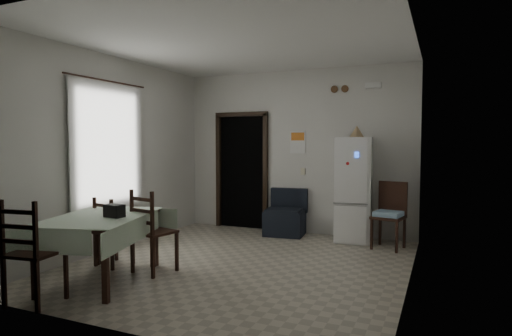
{
  "coord_description": "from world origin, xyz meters",
  "views": [
    {
      "loc": [
        2.43,
        -5.04,
        1.6
      ],
      "look_at": [
        0.0,
        0.5,
        1.25
      ],
      "focal_mm": 30.0,
      "sensor_mm": 36.0,
      "label": 1
    }
  ],
  "objects": [
    {
      "name": "ground",
      "position": [
        0.0,
        0.0,
        0.0
      ],
      "size": [
        4.5,
        4.5,
        0.0
      ],
      "primitive_type": "plane",
      "color": "#A99F8A",
      "rests_on": "ground"
    },
    {
      "name": "ceiling",
      "position": [
        0.0,
        0.0,
        2.9
      ],
      "size": [
        4.2,
        4.5,
        0.02
      ],
      "primitive_type": null,
      "color": "white",
      "rests_on": "ground"
    },
    {
      "name": "wall_back",
      "position": [
        0.0,
        2.25,
        1.45
      ],
      "size": [
        4.2,
        0.02,
        2.9
      ],
      "primitive_type": null,
      "color": "silver",
      "rests_on": "ground"
    },
    {
      "name": "wall_front",
      "position": [
        0.0,
        -2.25,
        1.45
      ],
      "size": [
        4.2,
        0.02,
        2.9
      ],
      "primitive_type": null,
      "color": "silver",
      "rests_on": "ground"
    },
    {
      "name": "wall_left",
      "position": [
        -2.1,
        0.0,
        1.45
      ],
      "size": [
        0.02,
        4.5,
        2.9
      ],
      "primitive_type": null,
      "color": "silver",
      "rests_on": "ground"
    },
    {
      "name": "wall_right",
      "position": [
        2.1,
        0.0,
        1.45
      ],
      "size": [
        0.02,
        4.5,
        2.9
      ],
      "primitive_type": null,
      "color": "silver",
      "rests_on": "ground"
    },
    {
      "name": "doorway",
      "position": [
        -1.05,
        2.45,
        1.06
      ],
      "size": [
        1.06,
        0.52,
        2.22
      ],
      "color": "black",
      "rests_on": "ground"
    },
    {
      "name": "window_recess",
      "position": [
        -2.15,
        -0.2,
        1.55
      ],
      "size": [
        0.1,
        1.2,
        1.6
      ],
      "primitive_type": "cube",
      "color": "silver",
      "rests_on": "ground"
    },
    {
      "name": "curtain",
      "position": [
        -2.04,
        -0.2,
        1.55
      ],
      "size": [
        0.02,
        1.45,
        1.85
      ],
      "primitive_type": "cube",
      "color": "silver",
      "rests_on": "ground"
    },
    {
      "name": "curtain_rod",
      "position": [
        -2.03,
        -0.2,
        2.5
      ],
      "size": [
        0.02,
        1.6,
        0.02
      ],
      "primitive_type": "cylinder",
      "rotation": [
        1.57,
        0.0,
        0.0
      ],
      "color": "black",
      "rests_on": "ground"
    },
    {
      "name": "calendar",
      "position": [
        0.05,
        2.24,
        1.62
      ],
      "size": [
        0.28,
        0.02,
        0.4
      ],
      "primitive_type": "cube",
      "color": "white",
      "rests_on": "ground"
    },
    {
      "name": "calendar_image",
      "position": [
        0.05,
        2.23,
        1.72
      ],
      "size": [
        0.24,
        0.01,
        0.14
      ],
      "primitive_type": "cube",
      "color": "orange",
      "rests_on": "ground"
    },
    {
      "name": "light_switch",
      "position": [
        0.15,
        2.24,
        1.1
      ],
      "size": [
        0.08,
        0.02,
        0.12
      ],
      "primitive_type": "cube",
      "color": "beige",
      "rests_on": "ground"
    },
    {
      "name": "vent_left",
      "position": [
        0.7,
        2.23,
        2.52
      ],
      "size": [
        0.12,
        0.03,
        0.12
      ],
      "primitive_type": "cylinder",
      "rotation": [
        1.57,
        0.0,
        0.0
      ],
      "color": "brown",
      "rests_on": "ground"
    },
    {
      "name": "vent_right",
      "position": [
        0.88,
        2.23,
        2.52
      ],
      "size": [
        0.12,
        0.03,
        0.12
      ],
      "primitive_type": "cylinder",
      "rotation": [
        1.57,
        0.0,
        0.0
      ],
      "color": "brown",
      "rests_on": "ground"
    },
    {
      "name": "emergency_light",
      "position": [
        1.35,
        2.21,
        2.55
      ],
      "size": [
        0.25,
        0.07,
        0.09
      ],
      "primitive_type": "cube",
      "color": "white",
      "rests_on": "ground"
    },
    {
      "name": "fridge",
      "position": [
        1.11,
        1.93,
        0.85
      ],
      "size": [
        0.61,
        0.61,
        1.7
      ],
      "primitive_type": null,
      "rotation": [
        0.0,
        0.0,
        0.11
      ],
      "color": "white",
      "rests_on": "ground"
    },
    {
      "name": "tan_cone",
      "position": [
        1.14,
        1.94,
        1.79
      ],
      "size": [
        0.23,
        0.23,
        0.19
      ],
      "primitive_type": "cone",
      "rotation": [
        0.0,
        0.0,
        -0.01
      ],
      "color": "tan",
      "rests_on": "fridge"
    },
    {
      "name": "navy_seat",
      "position": [
        -0.08,
        1.93,
        0.4
      ],
      "size": [
        0.73,
        0.71,
        0.8
      ],
      "primitive_type": null,
      "rotation": [
        0.0,
        0.0,
        0.12
      ],
      "color": "black",
      "rests_on": "ground"
    },
    {
      "name": "corner_chair",
      "position": [
        1.69,
        1.63,
        0.51
      ],
      "size": [
        0.52,
        0.52,
        1.01
      ],
      "primitive_type": null,
      "rotation": [
        0.0,
        0.0,
        -0.2
      ],
      "color": "black",
      "rests_on": "ground"
    },
    {
      "name": "dining_table",
      "position": [
        -1.17,
        -1.29,
        0.38
      ],
      "size": [
        1.33,
        1.68,
        0.76
      ],
      "primitive_type": null,
      "rotation": [
        0.0,
        0.0,
        0.28
      ],
      "color": "#B3C9AC",
      "rests_on": "ground"
    },
    {
      "name": "black_bag",
      "position": [
        -0.97,
        -1.29,
        0.84
      ],
      "size": [
        0.23,
        0.15,
        0.14
      ],
      "primitive_type": "cube",
      "rotation": [
        0.0,
        0.0,
        -0.09
      ],
      "color": "black",
      "rests_on": "dining_table"
    },
    {
      "name": "dining_chair_far_left",
      "position": [
        -1.5,
        -0.72,
        0.45
      ],
      "size": [
        0.44,
        0.44,
        0.9
      ],
      "primitive_type": null,
      "rotation": [
        0.0,
        0.0,
        2.98
      ],
      "color": "black",
      "rests_on": "ground"
    },
    {
      "name": "dining_chair_far_right",
      "position": [
        -0.83,
        -0.74,
        0.52
      ],
      "size": [
        0.53,
        0.53,
        1.04
      ],
      "primitive_type": null,
      "rotation": [
        0.0,
        0.0,
        2.92
      ],
      "color": "black",
      "rests_on": "ground"
    },
    {
      "name": "dining_chair_near_head",
      "position": [
        -1.26,
        -2.09,
        0.53
      ],
      "size": [
        0.51,
        0.51,
        1.06
      ],
      "primitive_type": null,
      "rotation": [
        0.0,
        0.0,
        3.28
      ],
      "color": "black",
      "rests_on": "ground"
    }
  ]
}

